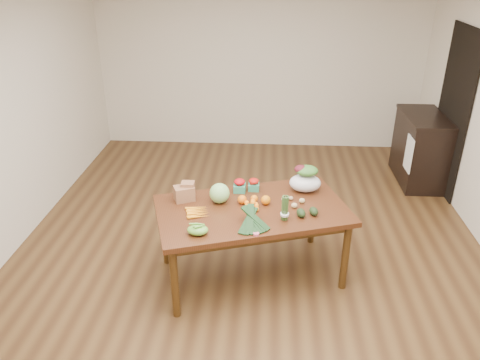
# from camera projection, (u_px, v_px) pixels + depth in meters

# --- Properties ---
(floor) EXTENTS (6.00, 6.00, 0.00)m
(floor) POSITION_uv_depth(u_px,v_px,m) (250.00, 246.00, 5.07)
(floor) COLOR brown
(floor) RESTS_ON ground
(room_walls) EXTENTS (5.02, 6.02, 2.70)m
(room_walls) POSITION_uv_depth(u_px,v_px,m) (252.00, 129.00, 4.47)
(room_walls) COLOR silver
(room_walls) RESTS_ON floor
(dining_table) EXTENTS (1.94, 1.44, 0.75)m
(dining_table) POSITION_uv_depth(u_px,v_px,m) (252.00, 242.00, 4.47)
(dining_table) COLOR #472110
(dining_table) RESTS_ON floor
(doorway_dark) EXTENTS (0.02, 1.00, 2.10)m
(doorway_dark) POSITION_uv_depth(u_px,v_px,m) (453.00, 112.00, 5.90)
(doorway_dark) COLOR black
(doorway_dark) RESTS_ON floor
(cabinet) EXTENTS (0.52, 1.02, 0.94)m
(cabinet) POSITION_uv_depth(u_px,v_px,m) (420.00, 149.00, 6.34)
(cabinet) COLOR black
(cabinet) RESTS_ON floor
(dish_towel) EXTENTS (0.02, 0.28, 0.45)m
(dish_towel) POSITION_uv_depth(u_px,v_px,m) (409.00, 154.00, 5.97)
(dish_towel) COLOR white
(dish_towel) RESTS_ON cabinet
(paper_bag) EXTENTS (0.29, 0.27, 0.17)m
(paper_bag) POSITION_uv_depth(u_px,v_px,m) (184.00, 192.00, 4.41)
(paper_bag) COLOR #946742
(paper_bag) RESTS_ON dining_table
(cabbage) EXTENTS (0.19, 0.19, 0.19)m
(cabbage) POSITION_uv_depth(u_px,v_px,m) (220.00, 193.00, 4.37)
(cabbage) COLOR #99D57A
(cabbage) RESTS_ON dining_table
(strawberry_basket_a) EXTENTS (0.14, 0.14, 0.10)m
(strawberry_basket_a) POSITION_uv_depth(u_px,v_px,m) (240.00, 187.00, 4.58)
(strawberry_basket_a) COLOR red
(strawberry_basket_a) RESTS_ON dining_table
(strawberry_basket_b) EXTENTS (0.13, 0.13, 0.10)m
(strawberry_basket_b) POSITION_uv_depth(u_px,v_px,m) (254.00, 185.00, 4.62)
(strawberry_basket_b) COLOR red
(strawberry_basket_b) RESTS_ON dining_table
(orange_a) EXTENTS (0.08, 0.08, 0.08)m
(orange_a) POSITION_uv_depth(u_px,v_px,m) (242.00, 200.00, 4.37)
(orange_a) COLOR orange
(orange_a) RESTS_ON dining_table
(orange_b) EXTENTS (0.07, 0.07, 0.07)m
(orange_b) POSITION_uv_depth(u_px,v_px,m) (254.00, 199.00, 4.40)
(orange_b) COLOR orange
(orange_b) RESTS_ON dining_table
(orange_c) EXTENTS (0.09, 0.09, 0.09)m
(orange_c) POSITION_uv_depth(u_px,v_px,m) (266.00, 200.00, 4.35)
(orange_c) COLOR orange
(orange_c) RESTS_ON dining_table
(mandarin_cluster) EXTENTS (0.23, 0.23, 0.08)m
(mandarin_cluster) POSITION_uv_depth(u_px,v_px,m) (253.00, 204.00, 4.29)
(mandarin_cluster) COLOR orange
(mandarin_cluster) RESTS_ON dining_table
(carrots) EXTENTS (0.28, 0.27, 0.03)m
(carrots) POSITION_uv_depth(u_px,v_px,m) (199.00, 212.00, 4.22)
(carrots) COLOR #FF9F15
(carrots) RESTS_ON dining_table
(snap_pea_bag) EXTENTS (0.18, 0.13, 0.08)m
(snap_pea_bag) POSITION_uv_depth(u_px,v_px,m) (198.00, 230.00, 3.90)
(snap_pea_bag) COLOR #68B23C
(snap_pea_bag) RESTS_ON dining_table
(kale_bunch) EXTENTS (0.43, 0.48, 0.16)m
(kale_bunch) POSITION_uv_depth(u_px,v_px,m) (253.00, 221.00, 3.95)
(kale_bunch) COLOR black
(kale_bunch) RESTS_ON dining_table
(asparagus_bundle) EXTENTS (0.11, 0.14, 0.26)m
(asparagus_bundle) POSITION_uv_depth(u_px,v_px,m) (285.00, 208.00, 4.05)
(asparagus_bundle) COLOR #497535
(asparagus_bundle) RESTS_ON dining_table
(potato_a) EXTENTS (0.05, 0.05, 0.04)m
(potato_a) POSITION_uv_depth(u_px,v_px,m) (284.00, 199.00, 4.41)
(potato_a) COLOR tan
(potato_a) RESTS_ON dining_table
(potato_b) EXTENTS (0.06, 0.05, 0.05)m
(potato_b) POSITION_uv_depth(u_px,v_px,m) (294.00, 205.00, 4.30)
(potato_b) COLOR tan
(potato_b) RESTS_ON dining_table
(potato_c) EXTENTS (0.05, 0.04, 0.04)m
(potato_c) POSITION_uv_depth(u_px,v_px,m) (291.00, 198.00, 4.44)
(potato_c) COLOR tan
(potato_c) RESTS_ON dining_table
(potato_d) EXTENTS (0.05, 0.04, 0.04)m
(potato_d) POSITION_uv_depth(u_px,v_px,m) (285.00, 198.00, 4.43)
(potato_d) COLOR #CEBB77
(potato_d) RESTS_ON dining_table
(potato_e) EXTENTS (0.06, 0.05, 0.05)m
(potato_e) POSITION_uv_depth(u_px,v_px,m) (302.00, 201.00, 4.38)
(potato_e) COLOR tan
(potato_e) RESTS_ON dining_table
(avocado_a) EXTENTS (0.10, 0.13, 0.07)m
(avocado_a) POSITION_uv_depth(u_px,v_px,m) (301.00, 213.00, 4.15)
(avocado_a) COLOR black
(avocado_a) RESTS_ON dining_table
(avocado_b) EXTENTS (0.10, 0.13, 0.07)m
(avocado_b) POSITION_uv_depth(u_px,v_px,m) (314.00, 211.00, 4.18)
(avocado_b) COLOR black
(avocado_b) RESTS_ON dining_table
(salad_bag) EXTENTS (0.37, 0.32, 0.24)m
(salad_bag) POSITION_uv_depth(u_px,v_px,m) (305.00, 180.00, 4.57)
(salad_bag) COLOR white
(salad_bag) RESTS_ON dining_table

